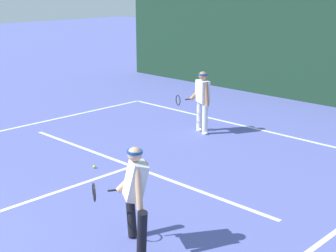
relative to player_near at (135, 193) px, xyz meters
The scene contains 7 objects.
court_line_baseline_far 7.30m from the player_near, 111.61° to the left, with size 9.34×0.10×0.01m, color white.
court_line_service 3.64m from the player_near, 139.05° to the left, with size 7.61×0.10×0.01m, color white.
court_line_centre 2.88m from the player_near, 167.40° to the right, with size 0.10×6.40×0.01m, color white.
player_near is the anchor object (origin of this frame).
player_far 6.34m from the player_near, 121.37° to the left, with size 0.98×0.86×1.68m.
tennis_ball 3.70m from the player_near, 152.59° to the left, with size 0.07×0.07×0.07m, color #D1E033.
back_fence_windscreen 11.06m from the player_near, 104.00° to the left, with size 18.01×0.12×3.56m, color #183422.
Camera 1 is at (7.87, -0.82, 3.93)m, focal length 53.45 mm.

